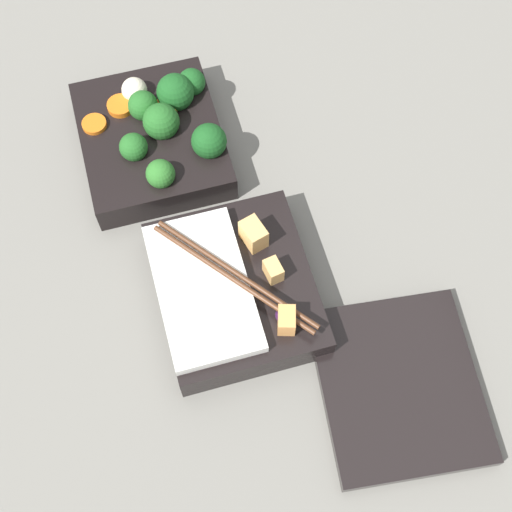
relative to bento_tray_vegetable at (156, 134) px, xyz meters
The scene contains 4 objects.
ground_plane 0.09m from the bento_tray_vegetable, 11.71° to the left, with size 3.00×3.00×0.00m, color slate.
bento_tray_vegetable is the anchor object (origin of this frame).
bento_tray_rice 0.21m from the bento_tray_vegetable, ahead, with size 0.18×0.15×0.06m.
bento_lid 0.38m from the bento_tray_vegetable, 26.00° to the left, with size 0.18×0.15×0.01m, color black.
Camera 1 is at (0.40, -0.04, 0.68)m, focal length 50.00 mm.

